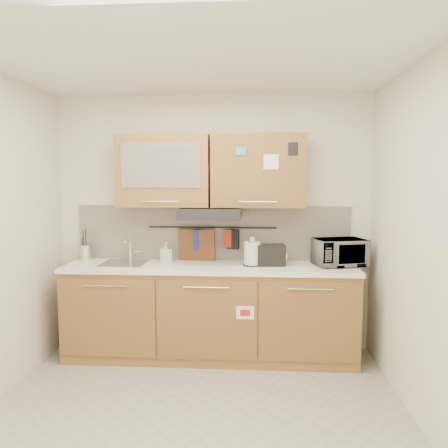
# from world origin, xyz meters

# --- Properties ---
(floor) EXTENTS (3.20, 3.20, 0.00)m
(floor) POSITION_xyz_m (0.00, 0.00, 0.00)
(floor) COLOR #9E9993
(floor) RESTS_ON ground
(ceiling) EXTENTS (3.20, 3.20, 0.00)m
(ceiling) POSITION_xyz_m (0.00, 0.00, 2.60)
(ceiling) COLOR white
(ceiling) RESTS_ON wall_back
(wall_back) EXTENTS (3.20, 0.00, 3.20)m
(wall_back) POSITION_xyz_m (0.00, 1.50, 1.30)
(wall_back) COLOR silver
(wall_back) RESTS_ON ground
(wall_right) EXTENTS (0.00, 3.00, 3.00)m
(wall_right) POSITION_xyz_m (1.60, 0.00, 1.30)
(wall_right) COLOR silver
(wall_right) RESTS_ON ground
(base_cabinet) EXTENTS (2.80, 0.64, 0.88)m
(base_cabinet) POSITION_xyz_m (0.00, 1.19, 0.41)
(base_cabinet) COLOR #A17439
(base_cabinet) RESTS_ON floor
(countertop) EXTENTS (2.82, 0.62, 0.04)m
(countertop) POSITION_xyz_m (0.00, 1.19, 0.90)
(countertop) COLOR white
(countertop) RESTS_ON base_cabinet
(backsplash) EXTENTS (2.80, 0.02, 0.56)m
(backsplash) POSITION_xyz_m (0.00, 1.49, 1.20)
(backsplash) COLOR silver
(backsplash) RESTS_ON countertop
(upper_cabinets) EXTENTS (1.82, 0.37, 0.70)m
(upper_cabinets) POSITION_xyz_m (-0.00, 1.32, 1.83)
(upper_cabinets) COLOR #A17439
(upper_cabinets) RESTS_ON wall_back
(range_hood) EXTENTS (0.60, 0.46, 0.10)m
(range_hood) POSITION_xyz_m (0.00, 1.25, 1.42)
(range_hood) COLOR black
(range_hood) RESTS_ON upper_cabinets
(sink) EXTENTS (0.42, 0.40, 0.26)m
(sink) POSITION_xyz_m (-0.85, 1.21, 0.92)
(sink) COLOR silver
(sink) RESTS_ON countertop
(utensil_rail) EXTENTS (1.30, 0.02, 0.02)m
(utensil_rail) POSITION_xyz_m (0.00, 1.45, 1.26)
(utensil_rail) COLOR black
(utensil_rail) RESTS_ON backsplash
(utensil_crock) EXTENTS (0.14, 0.14, 0.33)m
(utensil_crock) POSITION_xyz_m (-1.30, 1.36, 1.00)
(utensil_crock) COLOR silver
(utensil_crock) RESTS_ON countertop
(kettle) EXTENTS (0.21, 0.21, 0.28)m
(kettle) POSITION_xyz_m (0.41, 1.20, 1.03)
(kettle) COLOR silver
(kettle) RESTS_ON countertop
(toaster) EXTENTS (0.28, 0.18, 0.20)m
(toaster) POSITION_xyz_m (0.59, 1.22, 1.02)
(toaster) COLOR black
(toaster) RESTS_ON countertop
(microwave) EXTENTS (0.54, 0.43, 0.26)m
(microwave) POSITION_xyz_m (1.25, 1.25, 1.05)
(microwave) COLOR #999999
(microwave) RESTS_ON countertop
(soap_bottle) EXTENTS (0.13, 0.13, 0.20)m
(soap_bottle) POSITION_xyz_m (-0.46, 1.32, 1.02)
(soap_bottle) COLOR #999999
(soap_bottle) RESTS_ON countertop
(cutting_board) EXTENTS (0.38, 0.06, 0.46)m
(cutting_board) POSITION_xyz_m (-0.16, 1.44, 1.01)
(cutting_board) COLOR brown
(cutting_board) RESTS_ON utensil_rail
(oven_mitt) EXTENTS (0.13, 0.06, 0.21)m
(oven_mitt) POSITION_xyz_m (-0.13, 1.44, 1.13)
(oven_mitt) COLOR navy
(oven_mitt) RESTS_ON utensil_rail
(dark_pouch) EXTENTS (0.13, 0.09, 0.20)m
(dark_pouch) POSITION_xyz_m (0.21, 1.44, 1.14)
(dark_pouch) COLOR black
(dark_pouch) RESTS_ON utensil_rail
(pot_holder) EXTENTS (0.15, 0.03, 0.18)m
(pot_holder) POSITION_xyz_m (0.19, 1.44, 1.15)
(pot_holder) COLOR #AC2B17
(pot_holder) RESTS_ON utensil_rail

